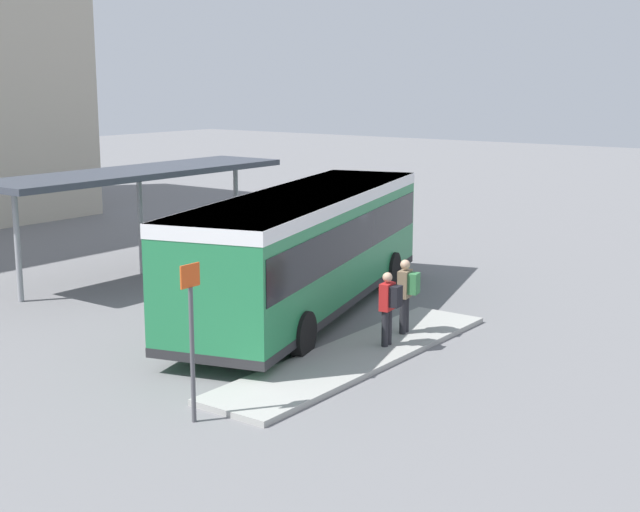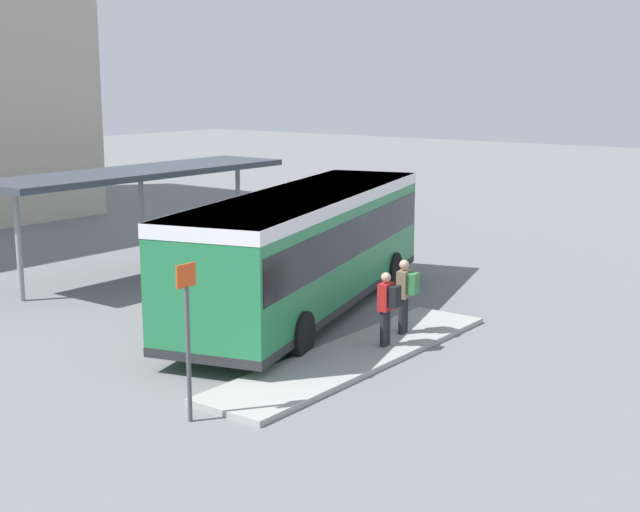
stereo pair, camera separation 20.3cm
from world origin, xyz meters
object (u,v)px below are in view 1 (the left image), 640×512
object	(u,v)px
bicycle_red	(361,236)
bicycle_blue	(343,235)
pedestrian_companion	(407,291)
platform_sign	(192,335)
pedestrian_waiting	(389,304)
potted_planter_near_shelter	(219,261)
city_bus	(307,243)

from	to	relation	value
bicycle_red	bicycle_blue	bearing A→B (deg)	9.73
pedestrian_companion	bicycle_blue	bearing A→B (deg)	-59.43
pedestrian_companion	platform_sign	size ratio (longest dim) A/B	0.61
pedestrian_waiting	pedestrian_companion	bearing A→B (deg)	-86.00
potted_planter_near_shelter	city_bus	bearing A→B (deg)	-107.08
city_bus	pedestrian_waiting	size ratio (longest dim) A/B	7.04
city_bus	bicycle_red	distance (m)	9.36
potted_planter_near_shelter	platform_sign	bearing A→B (deg)	-139.59
bicycle_red	platform_sign	size ratio (longest dim) A/B	0.64
bicycle_blue	potted_planter_near_shelter	bearing A→B (deg)	-77.32
pedestrian_companion	platform_sign	distance (m)	6.59
pedestrian_waiting	bicycle_red	xyz separation A→B (m)	(9.89, 7.36, -0.67)
city_bus	bicycle_blue	bearing A→B (deg)	13.40
bicycle_red	potted_planter_near_shelter	bearing A→B (deg)	93.37
bicycle_red	city_bus	bearing A→B (deg)	120.66
pedestrian_companion	bicycle_red	bearing A→B (deg)	-62.36
pedestrian_waiting	bicycle_blue	bearing A→B (deg)	-57.32
city_bus	bicycle_blue	size ratio (longest dim) A/B	7.12
potted_planter_near_shelter	platform_sign	xyz separation A→B (m)	(-8.30, -7.07, 0.95)
city_bus	potted_planter_near_shelter	size ratio (longest dim) A/B	9.76
potted_planter_near_shelter	pedestrian_waiting	bearing A→B (deg)	-110.35
bicycle_red	bicycle_blue	size ratio (longest dim) A/B	1.11
pedestrian_companion	potted_planter_near_shelter	bearing A→B (deg)	-24.64
platform_sign	bicycle_blue	bearing A→B (deg)	26.27
pedestrian_companion	city_bus	bearing A→B (deg)	-19.33
city_bus	pedestrian_waiting	bearing A→B (deg)	-130.29
pedestrian_companion	platform_sign	xyz separation A→B (m)	(-6.57, 0.32, 0.46)
bicycle_blue	potted_planter_near_shelter	size ratio (longest dim) A/B	1.37
pedestrian_waiting	potted_planter_near_shelter	size ratio (longest dim) A/B	1.39
bicycle_blue	potted_planter_near_shelter	xyz separation A→B (m)	(-7.02, -0.49, 0.26)
pedestrian_waiting	pedestrian_companion	xyz separation A→B (m)	(1.08, 0.21, 0.04)
bicycle_blue	pedestrian_companion	bearing A→B (deg)	-39.32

